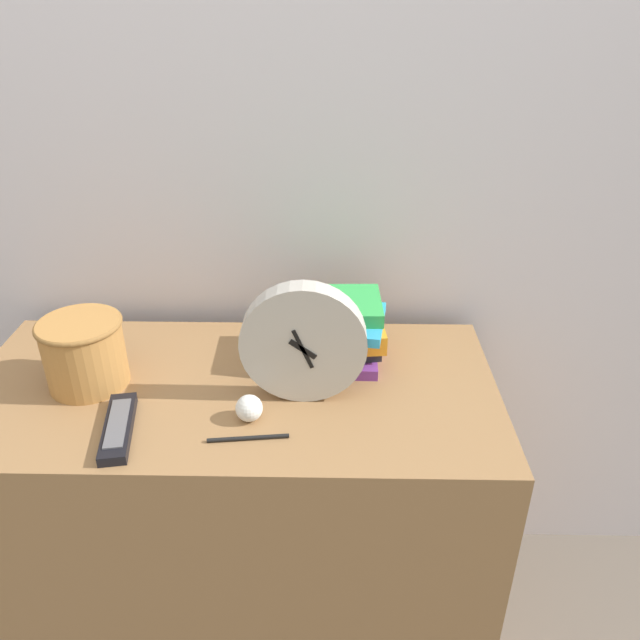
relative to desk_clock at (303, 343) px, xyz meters
name	(u,v)px	position (x,y,z in m)	size (l,w,h in m)	color
wall_back	(241,145)	(-0.15, 0.38, 0.30)	(6.00, 0.04, 2.40)	silver
desk	(243,519)	(-0.15, 0.03, -0.51)	(1.12, 0.55, 0.78)	olive
desk_clock	(303,343)	(0.00, 0.00, 0.00)	(0.25, 0.05, 0.25)	#B7B2A8
book_stack	(335,330)	(0.06, 0.15, -0.05)	(0.24, 0.21, 0.14)	#7A3899
basket	(84,351)	(-0.45, 0.04, -0.05)	(0.17, 0.17, 0.15)	#B27A3D
tv_remote	(118,427)	(-0.34, -0.12, -0.11)	(0.08, 0.20, 0.02)	black
crumpled_paper_ball	(249,408)	(-0.10, -0.08, -0.10)	(0.05, 0.05, 0.05)	white
pen	(248,438)	(-0.10, -0.14, -0.12)	(0.15, 0.03, 0.01)	black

